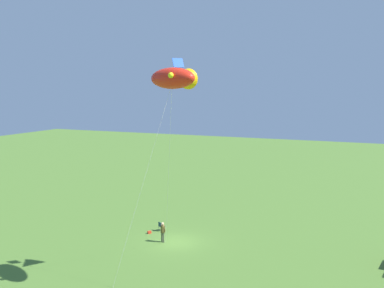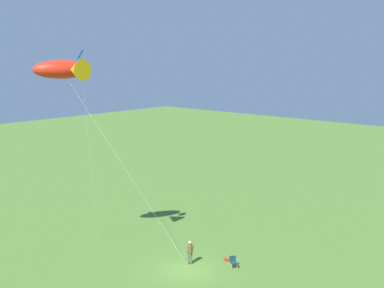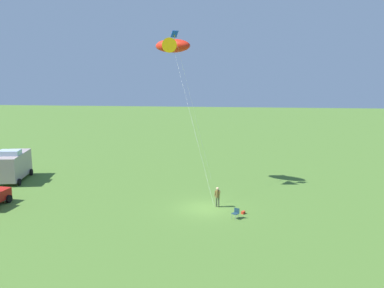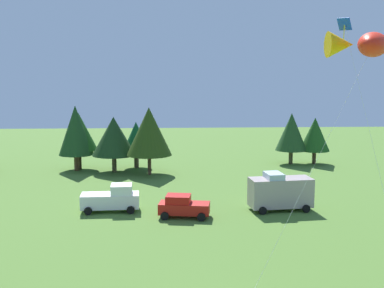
% 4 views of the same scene
% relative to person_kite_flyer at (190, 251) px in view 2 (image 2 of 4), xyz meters
% --- Properties ---
extents(ground_plane, '(160.00, 160.00, 0.00)m').
position_rel_person_kite_flyer_xyz_m(ground_plane, '(-0.46, 0.97, -1.02)').
color(ground_plane, '#4B722B').
extents(person_kite_flyer, '(0.45, 0.56, 1.74)m').
position_rel_person_kite_flyer_xyz_m(person_kite_flyer, '(0.00, 0.00, 0.00)').
color(person_kite_flyer, '#4B543B').
rests_on(person_kite_flyer, ground).
extents(folding_chair, '(0.67, 0.67, 0.82)m').
position_rel_person_kite_flyer_xyz_m(folding_chair, '(-2.68, -1.55, -0.53)').
color(folding_chair, '#1B3744').
rests_on(folding_chair, ground).
extents(backpack_on_grass, '(0.39, 0.36, 0.22)m').
position_rel_person_kite_flyer_xyz_m(backpack_on_grass, '(-1.57, -2.17, -0.91)').
color(backpack_on_grass, red).
rests_on(backpack_on_grass, ground).
extents(kite_large_fish, '(9.45, 6.63, 14.47)m').
position_rel_person_kite_flyer_xyz_m(kite_large_fish, '(7.41, 4.79, 12.75)').
color(kite_large_fish, red).
rests_on(kite_large_fish, ground).
extents(kite_diamond_blue, '(3.47, 3.84, 15.12)m').
position_rel_person_kite_flyer_xyz_m(kite_diamond_blue, '(6.30, 4.17, 12.86)').
color(kite_diamond_blue, blue).
rests_on(kite_diamond_blue, ground).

